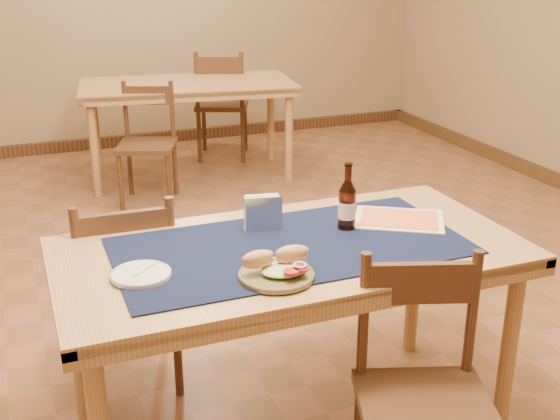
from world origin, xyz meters
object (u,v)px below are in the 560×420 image
object	(u,v)px
sandwich_plate	(278,270)
chair_main_far	(125,289)
chair_main_near	(424,396)
beer_bottle	(347,205)
main_table	(290,268)
napkin_holder	(263,213)
back_table	(188,93)

from	to	relation	value
sandwich_plate	chair_main_far	bearing A→B (deg)	118.05
chair_main_near	beer_bottle	world-z (taller)	beer_bottle
main_table	beer_bottle	xyz separation A→B (m)	(0.25, 0.07, 0.18)
chair_main_far	chair_main_near	distance (m)	1.27
sandwich_plate	beer_bottle	xyz separation A→B (m)	(0.38, 0.29, 0.07)
chair_main_far	chair_main_near	bearing A→B (deg)	-55.29
main_table	napkin_holder	size ratio (longest dim) A/B	10.68
chair_main_near	chair_main_far	bearing A→B (deg)	124.71
chair_main_far	back_table	bearing A→B (deg)	70.50
main_table	chair_main_near	distance (m)	0.63
chair_main_far	chair_main_near	world-z (taller)	chair_main_near
back_table	beer_bottle	xyz separation A→B (m)	(-0.19, -3.10, 0.18)
back_table	sandwich_plate	world-z (taller)	sandwich_plate
main_table	beer_bottle	size ratio (longest dim) A/B	6.51
chair_main_far	main_table	bearing A→B (deg)	-44.22
main_table	sandwich_plate	xyz separation A→B (m)	(-0.13, -0.21, 0.11)
sandwich_plate	napkin_holder	bearing A→B (deg)	76.49
chair_main_near	sandwich_plate	distance (m)	0.58
beer_bottle	napkin_holder	bearing A→B (deg)	159.63
chair_main_near	sandwich_plate	bearing A→B (deg)	135.90
back_table	chair_main_near	world-z (taller)	chair_main_near
main_table	napkin_holder	distance (m)	0.23
back_table	beer_bottle	size ratio (longest dim) A/B	6.89
main_table	sandwich_plate	distance (m)	0.27
back_table	chair_main_far	distance (m)	2.85
sandwich_plate	beer_bottle	distance (m)	0.48
chair_main_near	beer_bottle	distance (m)	0.74
sandwich_plate	back_table	bearing A→B (deg)	80.41
main_table	chair_main_far	size ratio (longest dim) A/B	1.86
back_table	napkin_holder	xyz separation A→B (m)	(-0.48, -2.99, 0.15)
chair_main_far	sandwich_plate	size ratio (longest dim) A/B	3.59
sandwich_plate	beer_bottle	bearing A→B (deg)	37.02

